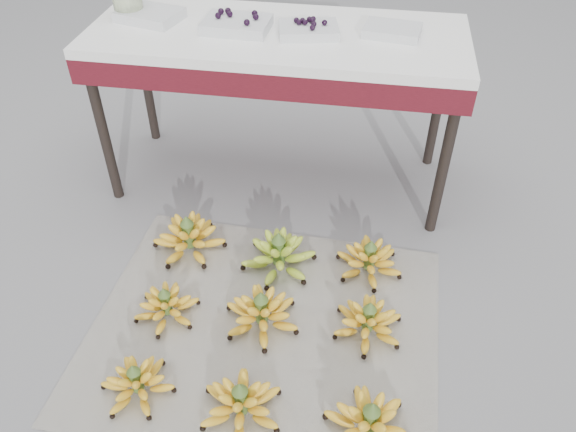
% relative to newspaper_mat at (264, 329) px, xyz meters
% --- Properties ---
extents(ground, '(60.00, 60.00, 0.00)m').
position_rel_newspaper_mat_xyz_m(ground, '(-0.01, 0.05, -0.00)').
color(ground, gray).
rests_on(ground, ground).
extents(newspaper_mat, '(1.29, 1.10, 0.01)m').
position_rel_newspaper_mat_xyz_m(newspaper_mat, '(0.00, 0.00, 0.00)').
color(newspaper_mat, silver).
rests_on(newspaper_mat, ground).
extents(bunch_front_left, '(0.28, 0.28, 0.15)m').
position_rel_newspaper_mat_xyz_m(bunch_front_left, '(-0.36, -0.32, 0.05)').
color(bunch_front_left, yellow).
rests_on(bunch_front_left, newspaper_mat).
extents(bunch_front_center, '(0.34, 0.34, 0.16)m').
position_rel_newspaper_mat_xyz_m(bunch_front_center, '(-0.00, -0.34, 0.06)').
color(bunch_front_center, yellow).
rests_on(bunch_front_center, newspaper_mat).
extents(bunch_front_right, '(0.37, 0.37, 0.17)m').
position_rel_newspaper_mat_xyz_m(bunch_front_right, '(0.40, -0.35, 0.06)').
color(bunch_front_right, yellow).
rests_on(bunch_front_right, newspaper_mat).
extents(bunch_mid_left, '(0.30, 0.30, 0.15)m').
position_rel_newspaper_mat_xyz_m(bunch_mid_left, '(-0.37, 0.00, 0.05)').
color(bunch_mid_left, yellow).
rests_on(bunch_mid_left, newspaper_mat).
extents(bunch_mid_center, '(0.35, 0.35, 0.17)m').
position_rel_newspaper_mat_xyz_m(bunch_mid_center, '(-0.01, 0.02, 0.06)').
color(bunch_mid_center, yellow).
rests_on(bunch_mid_center, newspaper_mat).
extents(bunch_mid_right, '(0.32, 0.32, 0.16)m').
position_rel_newspaper_mat_xyz_m(bunch_mid_right, '(0.37, 0.05, 0.06)').
color(bunch_mid_right, yellow).
rests_on(bunch_mid_right, newspaper_mat).
extents(bunch_back_left, '(0.32, 0.32, 0.18)m').
position_rel_newspaper_mat_xyz_m(bunch_back_left, '(-0.39, 0.36, 0.06)').
color(bunch_back_left, yellow).
rests_on(bunch_back_left, newspaper_mat).
extents(bunch_back_center, '(0.37, 0.37, 0.18)m').
position_rel_newspaper_mat_xyz_m(bunch_back_center, '(-0.00, 0.32, 0.07)').
color(bunch_back_center, '#679921').
rests_on(bunch_back_center, newspaper_mat).
extents(bunch_back_right, '(0.35, 0.35, 0.16)m').
position_rel_newspaper_mat_xyz_m(bunch_back_right, '(0.36, 0.36, 0.06)').
color(bunch_back_right, yellow).
rests_on(bunch_back_right, newspaper_mat).
extents(vendor_table, '(1.55, 0.62, 0.74)m').
position_rel_newspaper_mat_xyz_m(vendor_table, '(-0.11, 0.92, 0.66)').
color(vendor_table, black).
rests_on(vendor_table, ground).
extents(tray_far_left, '(0.29, 0.24, 0.04)m').
position_rel_newspaper_mat_xyz_m(tray_far_left, '(-0.66, 0.95, 0.76)').
color(tray_far_left, silver).
rests_on(tray_far_left, vendor_table).
extents(tray_left, '(0.27, 0.20, 0.07)m').
position_rel_newspaper_mat_xyz_m(tray_left, '(-0.27, 0.91, 0.76)').
color(tray_left, silver).
rests_on(tray_left, vendor_table).
extents(tray_right, '(0.26, 0.21, 0.06)m').
position_rel_newspaper_mat_xyz_m(tray_right, '(0.02, 0.91, 0.76)').
color(tray_right, silver).
rests_on(tray_right, vendor_table).
extents(tray_far_right, '(0.24, 0.19, 0.04)m').
position_rel_newspaper_mat_xyz_m(tray_far_right, '(0.35, 0.96, 0.76)').
color(tray_far_right, silver).
rests_on(tray_far_right, vendor_table).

